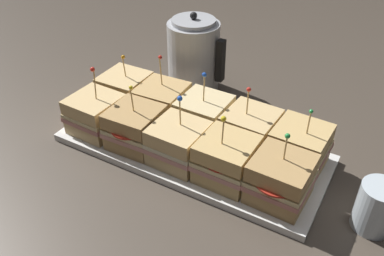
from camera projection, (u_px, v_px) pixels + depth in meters
The scene contains 14 objects.
ground_plane at pixel (192, 151), 0.99m from camera, with size 6.00×6.00×0.00m, color #4C4238.
serving_platter at pixel (192, 148), 0.98m from camera, with size 0.64×0.27×0.02m.
sandwich_front_far_left at pixel (96, 114), 1.00m from camera, with size 0.12×0.12×0.18m.
sandwich_front_left at pixel (135, 127), 0.95m from camera, with size 0.12×0.13×0.16m.
sandwich_front_center at pixel (179, 143), 0.91m from camera, with size 0.12×0.12×0.16m.
sandwich_front_right at pixel (227, 160), 0.86m from camera, with size 0.12×0.12×0.16m.
sandwich_front_far_right at pixel (280, 179), 0.81m from camera, with size 0.12×0.13×0.16m.
sandwich_back_far_left at pixel (125, 92), 1.09m from camera, with size 0.12×0.12×0.16m.
sandwich_back_left at pixel (162, 104), 1.04m from camera, with size 0.12×0.12×0.18m.
sandwich_back_center at pixel (204, 117), 0.99m from camera, with size 0.12×0.12×0.17m.
sandwich_back_right at pixel (250, 131), 0.94m from camera, with size 0.12×0.12×0.16m.
sandwich_back_far_right at pixel (300, 147), 0.89m from camera, with size 0.12×0.12×0.16m.
kettle_steel at pixel (194, 56), 1.17m from camera, with size 0.17×0.15×0.24m.
drinking_glass at pixel (377, 207), 0.77m from camera, with size 0.08×0.08×0.10m.
Camera 1 is at (0.38, -0.67, 0.62)m, focal length 38.00 mm.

